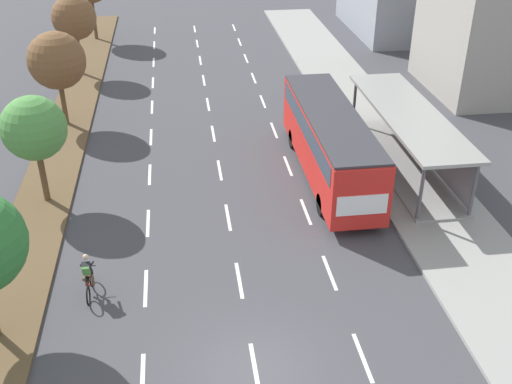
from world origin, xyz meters
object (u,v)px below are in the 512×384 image
cyclist (88,277)px  median_tree_fourth (74,18)px  median_tree_second (34,128)px  median_tree_third (57,61)px  bus (330,138)px  bus_shelter (412,133)px

cyclist → median_tree_fourth: (-3.01, 24.88, 3.24)m
median_tree_second → median_tree_third: median_tree_third is taller
bus → median_tree_fourth: bearing=128.8°
cyclist → median_tree_fourth: bearing=96.9°
cyclist → median_tree_second: 8.07m
median_tree_third → median_tree_fourth: 8.91m
bus_shelter → median_tree_fourth: size_ratio=2.07×
bus_shelter → median_tree_fourth: median_tree_fourth is taller
bus_shelter → median_tree_second: (-17.62, -1.16, 1.80)m
bus → median_tree_third: size_ratio=2.11×
bus_shelter → median_tree_fourth: (-18.02, 16.65, 2.17)m
bus_shelter → median_tree_second: size_ratio=2.26×
bus_shelter → median_tree_third: size_ratio=2.10×
bus_shelter → median_tree_second: bearing=-176.2°
median_tree_second → median_tree_fourth: 17.82m
bus_shelter → median_tree_second: median_tree_second is taller
bus_shelter → median_tree_fourth: 24.63m
bus_shelter → bus: 4.30m
cyclist → median_tree_second: size_ratio=0.36×
cyclist → bus: bearing=36.1°
median_tree_third → median_tree_fourth: (-0.10, 8.90, 0.18)m
median_tree_third → median_tree_fourth: median_tree_fourth is taller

